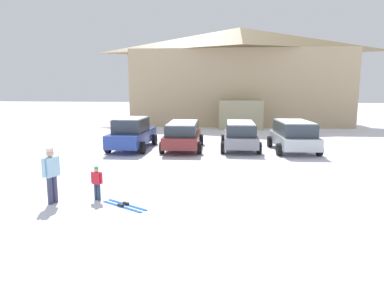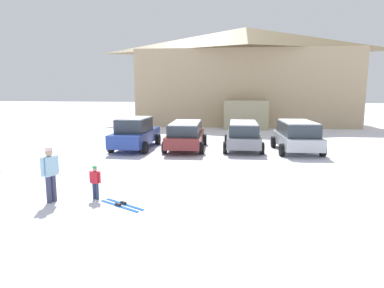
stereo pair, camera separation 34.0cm
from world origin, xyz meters
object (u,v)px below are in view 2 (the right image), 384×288
parked_blue_hatchback (135,133)px  parked_silver_wagon (297,135)px  skier_child_in_red_jacket (95,181)px  parked_grey_wagon (243,135)px  skier_adult_in_blue_parka (50,171)px  ski_lodge (245,76)px  parked_maroon_van (186,134)px  pair_of_skis (122,205)px

parked_blue_hatchback → parked_silver_wagon: parked_blue_hatchback is taller
parked_blue_hatchback → skier_child_in_red_jacket: parked_blue_hatchback is taller
parked_grey_wagon → skier_adult_in_blue_parka: skier_adult_in_blue_parka is taller
parked_silver_wagon → skier_child_in_red_jacket: parked_silver_wagon is taller
skier_child_in_red_jacket → ski_lodge: bearing=79.0°
skier_adult_in_blue_parka → ski_lodge: bearing=76.5°
ski_lodge → parked_maroon_van: 15.76m
skier_adult_in_blue_parka → pair_of_skis: (2.18, -0.01, -0.92)m
ski_lodge → pair_of_skis: bearing=-98.6°
pair_of_skis → parked_silver_wagon: bearing=56.2°
parked_grey_wagon → skier_adult_in_blue_parka: bearing=-120.2°
parked_maroon_van → parked_silver_wagon: (6.03, -0.00, 0.05)m
ski_lodge → parked_maroon_van: size_ratio=4.18×
ski_lodge → parked_silver_wagon: 15.63m
parked_silver_wagon → pair_of_skis: parked_silver_wagon is taller
parked_grey_wagon → skier_child_in_red_jacket: bearing=-115.6°
ski_lodge → parked_silver_wagon: bearing=-79.8°
skier_adult_in_blue_parka → parked_silver_wagon: bearing=48.0°
parked_maroon_van → ski_lodge: bearing=77.4°
parked_maroon_van → skier_child_in_red_jacket: size_ratio=4.64×
parked_blue_hatchback → parked_maroon_van: parked_blue_hatchback is taller
ski_lodge → parked_blue_hatchback: size_ratio=4.30×
parked_silver_wagon → parked_blue_hatchback: bearing=-178.3°
ski_lodge → parked_blue_hatchback: 16.83m
parked_grey_wagon → parked_silver_wagon: (2.85, -0.29, 0.05)m
ski_lodge → pair_of_skis: size_ratio=13.40×
parked_maroon_van → pair_of_skis: parked_maroon_van is taller
parked_silver_wagon → skier_adult_in_blue_parka: 12.84m
parked_maroon_van → parked_silver_wagon: size_ratio=1.13×
pair_of_skis → skier_child_in_red_jacket: bearing=156.1°
parked_blue_hatchback → parked_silver_wagon: 8.87m
skier_adult_in_blue_parka → parked_grey_wagon: bearing=59.8°
parked_maroon_van → skier_child_in_red_jacket: parked_maroon_van is taller
parked_blue_hatchback → parked_grey_wagon: 6.04m
pair_of_skis → skier_adult_in_blue_parka: bearing=179.7°
skier_child_in_red_jacket → parked_maroon_van: bearing=81.6°
parked_blue_hatchback → parked_grey_wagon: (6.02, 0.56, -0.04)m
parked_maroon_van → skier_child_in_red_jacket: (-1.35, -9.13, -0.25)m
parked_maroon_van → skier_adult_in_blue_parka: 9.89m
ski_lodge → pair_of_skis: 25.20m
pair_of_skis → parked_grey_wagon: bearing=70.2°
parked_grey_wagon → parked_silver_wagon: 2.87m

